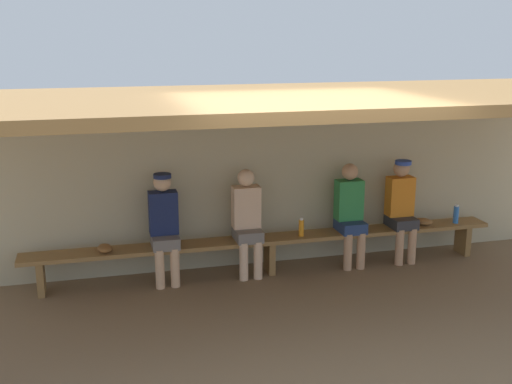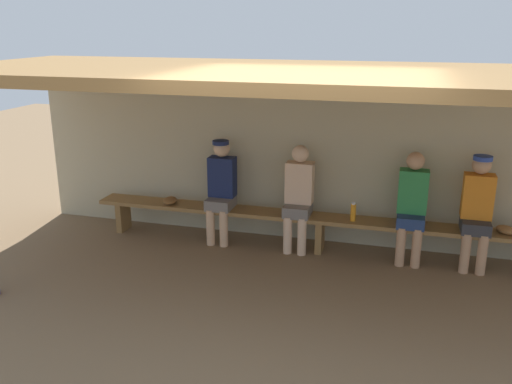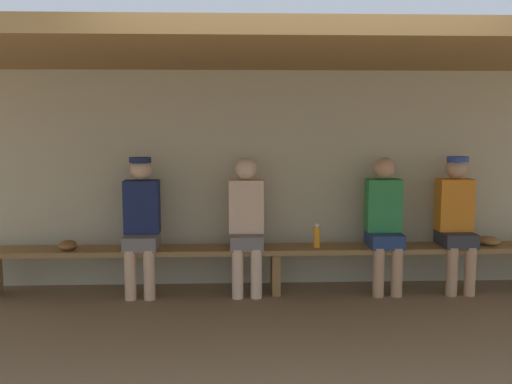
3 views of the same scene
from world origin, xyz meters
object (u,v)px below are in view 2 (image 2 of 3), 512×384
object	(u,v)px
player_rightmost	(221,186)
bench	(320,222)
player_in_red	(477,207)
baseball_glove_worn	(506,230)
baseball_glove_tan	(170,200)
player_in_white	(412,203)
player_leftmost	(299,194)
water_bottle_clear	(353,212)

from	to	relation	value
player_rightmost	bench	bearing A→B (deg)	-0.16
player_in_red	baseball_glove_worn	distance (m)	0.41
baseball_glove_tan	player_in_red	bearing A→B (deg)	83.90
player_in_white	player_in_red	size ratio (longest dim) A/B	0.99
bench	baseball_glove_worn	bearing A→B (deg)	-0.22
player_leftmost	water_bottle_clear	xyz separation A→B (m)	(0.69, -0.05, -0.16)
player_in_red	player_rightmost	bearing A→B (deg)	180.00
baseball_glove_worn	player_rightmost	bearing A→B (deg)	-135.54
bench	player_leftmost	size ratio (longest dim) A/B	4.49
player_in_white	baseball_glove_tan	bearing A→B (deg)	-179.20
player_in_red	player_leftmost	bearing A→B (deg)	-179.99
player_in_red	baseball_glove_tan	size ratio (longest dim) A/B	5.60
water_bottle_clear	player_in_white	bearing A→B (deg)	4.13
player_rightmost	player_leftmost	bearing A→B (deg)	-0.03
player_in_white	player_leftmost	world-z (taller)	same
player_leftmost	baseball_glove_tan	size ratio (longest dim) A/B	5.56
player_leftmost	player_rightmost	bearing A→B (deg)	179.97
bench	baseball_glove_tan	distance (m)	2.02
player_in_white	water_bottle_clear	world-z (taller)	player_in_white
player_leftmost	baseball_glove_worn	size ratio (longest dim) A/B	5.56
bench	player_rightmost	distance (m)	1.36
baseball_glove_tan	player_leftmost	bearing A→B (deg)	84.67
water_bottle_clear	baseball_glove_tan	bearing A→B (deg)	179.86
bench	baseball_glove_tan	size ratio (longest dim) A/B	25.00
bench	player_in_red	world-z (taller)	player_in_red
player_in_white	player_leftmost	bearing A→B (deg)	180.00
water_bottle_clear	bench	bearing A→B (deg)	173.49
bench	water_bottle_clear	size ratio (longest dim) A/B	25.59
player_in_red	water_bottle_clear	xyz separation A→B (m)	(-1.40, -0.05, -0.17)
bench	player_in_white	size ratio (longest dim) A/B	4.49
player_rightmost	player_in_red	xyz separation A→B (m)	(3.10, 0.00, 0.00)
player_leftmost	baseball_glove_tan	distance (m)	1.74
baseball_glove_worn	baseball_glove_tan	world-z (taller)	same
player_rightmost	baseball_glove_worn	world-z (taller)	player_rightmost
bench	player_in_red	distance (m)	1.83
player_rightmost	water_bottle_clear	world-z (taller)	player_rightmost
baseball_glove_worn	baseball_glove_tan	distance (m)	4.14
player_rightmost	player_in_red	distance (m)	3.10
player_leftmost	baseball_glove_tan	world-z (taller)	player_leftmost
player_in_red	baseball_glove_tan	world-z (taller)	player_in_red
player_rightmost	player_in_white	bearing A→B (deg)	-0.01
bench	water_bottle_clear	xyz separation A→B (m)	(0.40, -0.05, 0.18)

